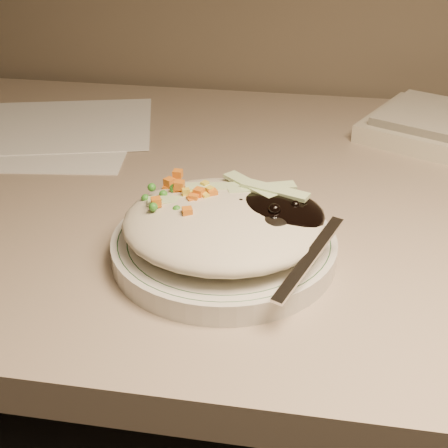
# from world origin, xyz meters

# --- Properties ---
(desk) EXTENTS (1.40, 0.70, 0.74)m
(desk) POSITION_xyz_m (0.00, 1.38, 0.54)
(desk) COLOR gray
(desk) RESTS_ON ground
(plate) EXTENTS (0.22, 0.22, 0.02)m
(plate) POSITION_xyz_m (-0.08, 1.22, 0.75)
(plate) COLOR silver
(plate) RESTS_ON desk
(plate_rim) EXTENTS (0.21, 0.21, 0.00)m
(plate_rim) POSITION_xyz_m (-0.08, 1.22, 0.76)
(plate_rim) COLOR #144723
(plate_rim) RESTS_ON plate
(meal) EXTENTS (0.21, 0.19, 0.05)m
(meal) POSITION_xyz_m (-0.08, 1.22, 0.78)
(meal) COLOR #BFB69B
(meal) RESTS_ON plate
(papers) EXTENTS (0.34, 0.32, 0.00)m
(papers) POSITION_xyz_m (-0.40, 1.49, 0.74)
(papers) COLOR white
(papers) RESTS_ON desk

